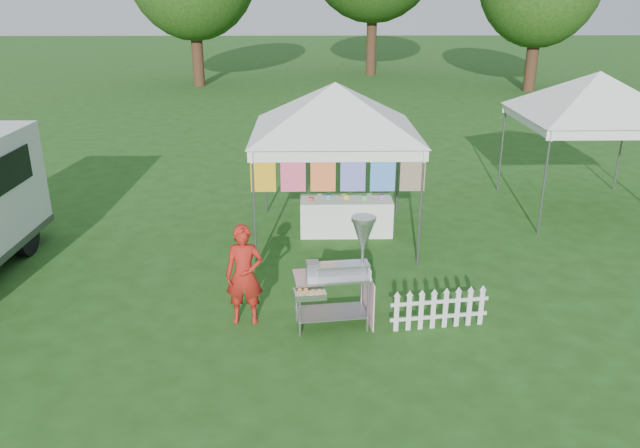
{
  "coord_description": "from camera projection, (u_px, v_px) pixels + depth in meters",
  "views": [
    {
      "loc": [
        -0.47,
        -7.93,
        4.58
      ],
      "look_at": [
        -0.31,
        1.27,
        1.1
      ],
      "focal_mm": 35.0,
      "sensor_mm": 36.0,
      "label": 1
    }
  ],
  "objects": [
    {
      "name": "canopy_right",
      "position": [
        601.0,
        72.0,
        12.75
      ],
      "size": [
        4.24,
        4.24,
        3.45
      ],
      "color": "#59595E",
      "rests_on": "ground"
    },
    {
      "name": "vendor",
      "position": [
        244.0,
        275.0,
        8.9
      ],
      "size": [
        0.55,
        0.36,
        1.5
      ],
      "primitive_type": "imported",
      "rotation": [
        0.0,
        0.0,
        -0.01
      ],
      "color": "#A01C13",
      "rests_on": "ground"
    },
    {
      "name": "display_table",
      "position": [
        346.0,
        216.0,
        12.36
      ],
      "size": [
        1.8,
        0.7,
        0.71
      ],
      "primitive_type": "cube",
      "color": "white",
      "rests_on": "ground"
    },
    {
      "name": "picket_fence",
      "position": [
        439.0,
        310.0,
        8.89
      ],
      "size": [
        1.43,
        0.22,
        0.56
      ],
      "rotation": [
        0.0,
        0.0,
        0.14
      ],
      "color": "silver",
      "rests_on": "ground"
    },
    {
      "name": "ground",
      "position": [
        343.0,
        325.0,
        9.04
      ],
      "size": [
        120.0,
        120.0,
        0.0
      ],
      "primitive_type": "plane",
      "color": "#204614",
      "rests_on": "ground"
    },
    {
      "name": "donut_cart",
      "position": [
        344.0,
        265.0,
        8.71
      ],
      "size": [
        1.18,
        0.94,
        1.64
      ],
      "rotation": [
        0.0,
        0.0,
        0.13
      ],
      "color": "gray",
      "rests_on": "ground"
    },
    {
      "name": "canopy_main",
      "position": [
        335.0,
        83.0,
        11.26
      ],
      "size": [
        4.24,
        4.24,
        3.45
      ],
      "color": "#59595E",
      "rests_on": "ground"
    }
  ]
}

